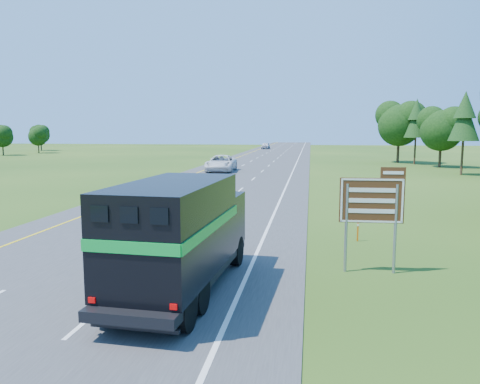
{
  "coord_description": "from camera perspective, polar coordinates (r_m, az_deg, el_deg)",
  "views": [
    {
      "loc": [
        7.6,
        -9.37,
        5.04
      ],
      "look_at": [
        3.84,
        15.51,
        1.68
      ],
      "focal_mm": 35.0,
      "sensor_mm": 36.0,
      "label": 1
    }
  ],
  "objects": [
    {
      "name": "road",
      "position": [
        60.06,
        1.29,
        2.8
      ],
      "size": [
        15.0,
        260.0,
        0.04
      ],
      "primitive_type": "cube",
      "color": "#38383A",
      "rests_on": "ground"
    },
    {
      "name": "lane_markings",
      "position": [
        60.06,
        1.29,
        2.83
      ],
      "size": [
        11.15,
        260.0,
        0.01
      ],
      "color": "yellow",
      "rests_on": "road"
    },
    {
      "name": "horse_truck",
      "position": [
        14.44,
        -7.25,
        -4.97
      ],
      "size": [
        2.92,
        8.05,
        3.5
      ],
      "rotation": [
        0.0,
        0.0,
        -0.06
      ],
      "color": "black",
      "rests_on": "road"
    },
    {
      "name": "white_suv",
      "position": [
        56.75,
        -2.32,
        3.53
      ],
      "size": [
        3.54,
        7.15,
        1.95
      ],
      "primitive_type": "imported",
      "rotation": [
        0.0,
        0.0,
        0.04
      ],
      "color": "silver",
      "rests_on": "road"
    },
    {
      "name": "far_car",
      "position": [
        123.5,
        3.14,
        5.66
      ],
      "size": [
        2.08,
        5.0,
        1.69
      ],
      "primitive_type": "imported",
      "rotation": [
        0.0,
        0.0,
        -0.02
      ],
      "color": "silver",
      "rests_on": "road"
    },
    {
      "name": "exit_sign",
      "position": [
        16.98,
        15.87,
        -1.49
      ],
      "size": [
        2.22,
        0.16,
        3.76
      ],
      "rotation": [
        0.0,
        0.0,
        0.03
      ],
      "color": "gray",
      "rests_on": "ground"
    },
    {
      "name": "delineator",
      "position": [
        21.97,
        14.16,
        -4.5
      ],
      "size": [
        0.08,
        0.04,
        0.98
      ],
      "color": "#D9560B",
      "rests_on": "ground"
    }
  ]
}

